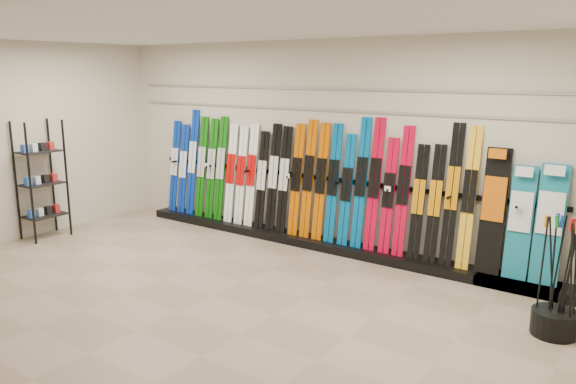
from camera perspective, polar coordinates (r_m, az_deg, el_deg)
The scene contains 12 objects.
floor at distance 6.66m, azimuth -7.65°, elevation -10.40°, with size 8.00×8.00×0.00m, color gray.
back_wall at distance 8.22m, azimuth 4.04°, elevation 4.83°, with size 8.00×8.00×0.00m, color beige.
left_wall at distance 9.43m, azimuth -26.06°, elevation 4.57°, with size 5.00×5.00×0.00m, color beige.
ceiling at distance 6.18m, azimuth -8.46°, elevation 16.27°, with size 8.00×8.00×0.00m, color silver.
ski_rack_base at distance 8.23m, azimuth 4.43°, elevation -5.44°, with size 8.00×0.40×0.12m, color black.
skis at distance 8.41m, azimuth 0.96°, elevation 1.23°, with size 5.37×0.28×1.82m.
snowboards at distance 7.18m, azimuth 22.51°, elevation -2.57°, with size 0.95×0.24×1.53m.
accessory_rack at distance 9.42m, azimuth -23.75°, elevation 1.14°, with size 0.40×0.60×1.82m, color black.
pole_bin at distance 6.24m, azimuth 25.42°, elevation -11.90°, with size 0.44×0.44×0.25m, color black.
ski_poles at distance 6.08m, azimuth 26.16°, elevation -7.70°, with size 0.44×0.37×1.18m.
slatwall_rail_0 at distance 8.15m, azimuth 4.02°, elevation 8.30°, with size 7.60×0.02×0.03m, color gray.
slatwall_rail_1 at distance 8.14m, azimuth 4.05°, elevation 10.41°, with size 7.60×0.02×0.03m, color gray.
Camera 1 is at (4.25, -4.46, 2.54)m, focal length 35.00 mm.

